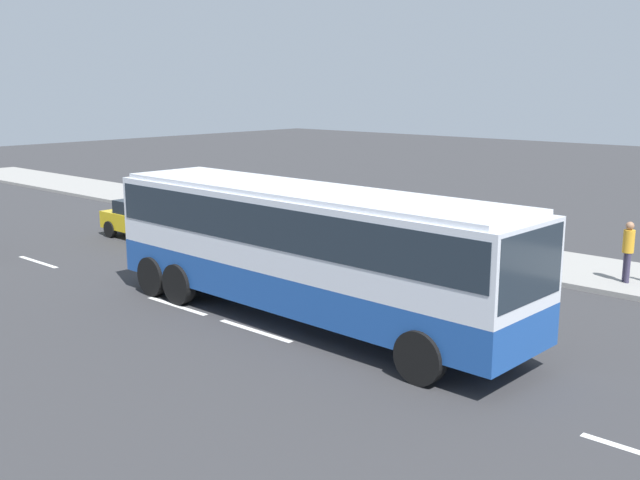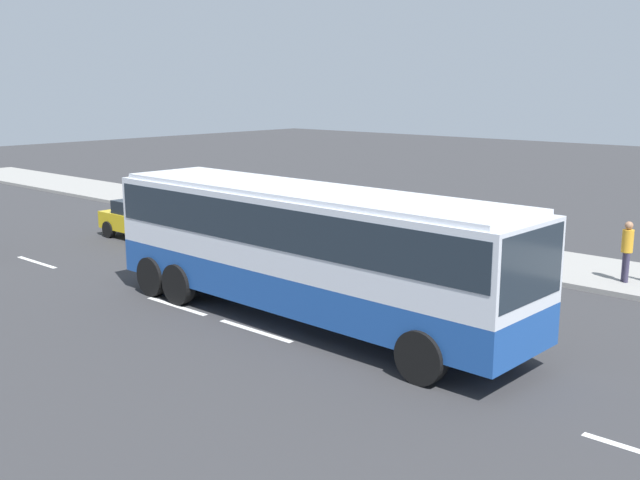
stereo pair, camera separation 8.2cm
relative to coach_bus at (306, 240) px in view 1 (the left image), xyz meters
The scene contains 7 objects.
ground_plane 2.68m from the coach_bus, 31.37° to the left, with size 120.00×120.00×0.00m, color #333335.
sidewalk_curb 9.60m from the coach_bus, 81.06° to the left, with size 80.00×4.00×0.15m, color gray.
lane_centreline 5.32m from the coach_bus, 15.66° to the right, with size 44.94×0.16×0.01m.
coach_bus is the anchor object (origin of this frame).
car_yellow_taxi 11.70m from the coach_bus, 163.05° to the left, with size 4.51×1.94×1.46m.
pedestrian_near_curb 9.36m from the coach_bus, 96.30° to the left, with size 0.32×0.32×1.76m.
pedestrian_at_crossing 9.78m from the coach_bus, 61.24° to the left, with size 0.32×0.32×1.78m.
Camera 1 is at (10.50, -13.67, 5.73)m, focal length 41.55 mm.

